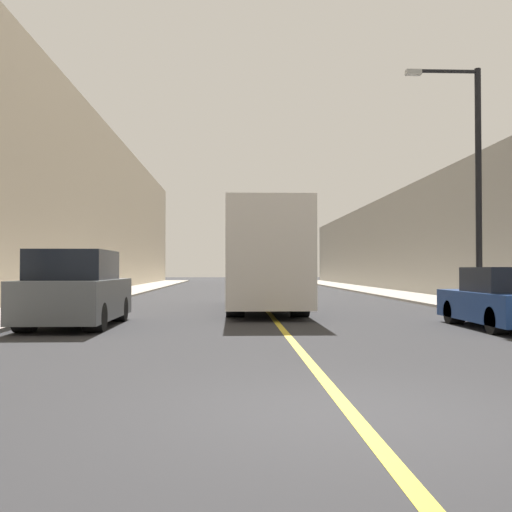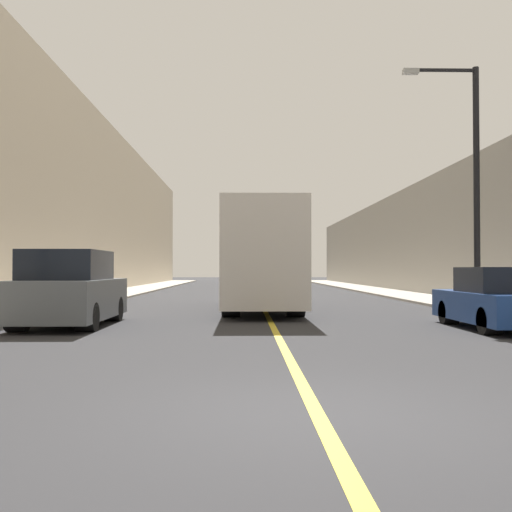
# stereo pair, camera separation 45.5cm
# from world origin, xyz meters

# --- Properties ---
(ground_plane) EXTENTS (200.00, 200.00, 0.00)m
(ground_plane) POSITION_xyz_m (0.00, 0.00, 0.00)
(ground_plane) COLOR #2D2D30
(sidewalk_left) EXTENTS (2.85, 72.00, 0.10)m
(sidewalk_left) POSITION_xyz_m (-7.85, 30.00, 0.05)
(sidewalk_left) COLOR #B2AA9E
(sidewalk_left) RESTS_ON ground
(sidewalk_right) EXTENTS (2.85, 72.00, 0.10)m
(sidewalk_right) POSITION_xyz_m (7.85, 30.00, 0.05)
(sidewalk_right) COLOR #B2AA9E
(sidewalk_right) RESTS_ON ground
(building_row_left) EXTENTS (4.00, 72.00, 10.77)m
(building_row_left) POSITION_xyz_m (-11.27, 30.00, 5.38)
(building_row_left) COLOR beige
(building_row_left) RESTS_ON ground
(building_row_right) EXTENTS (4.00, 72.00, 6.47)m
(building_row_right) POSITION_xyz_m (11.27, 30.00, 3.23)
(building_row_right) COLOR gray
(building_row_right) RESTS_ON ground
(road_center_line) EXTENTS (0.16, 72.00, 0.01)m
(road_center_line) POSITION_xyz_m (0.00, 30.00, 0.00)
(road_center_line) COLOR gold
(road_center_line) RESTS_ON ground
(bus) EXTENTS (2.49, 10.13, 3.51)m
(bus) POSITION_xyz_m (-0.15, 15.29, 1.87)
(bus) COLOR silver
(bus) RESTS_ON ground
(parked_suv_left) EXTENTS (2.03, 4.46, 1.91)m
(parked_suv_left) POSITION_xyz_m (-5.14, 9.31, 0.88)
(parked_suv_left) COLOR #51565B
(parked_suv_left) RESTS_ON ground
(car_right_near) EXTENTS (1.82, 4.20, 1.49)m
(car_right_near) POSITION_xyz_m (5.37, 8.37, 0.67)
(car_right_near) COLOR navy
(car_right_near) RESTS_ON ground
(street_lamp_right) EXTENTS (2.45, 0.24, 7.83)m
(street_lamp_right) POSITION_xyz_m (6.52, 13.05, 4.54)
(street_lamp_right) COLOR black
(street_lamp_right) RESTS_ON sidewalk_right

